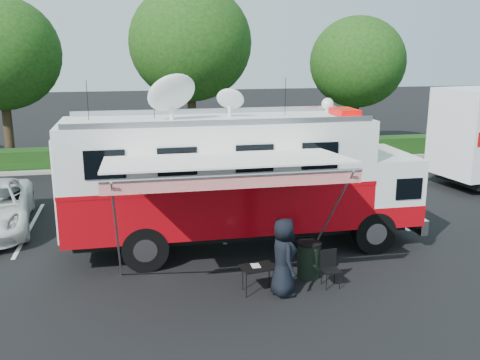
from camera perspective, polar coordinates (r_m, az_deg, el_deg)
name	(u,v)px	position (r m, az deg, el deg)	size (l,w,h in m)	color
ground_plane	(243,246)	(15.97, 0.36, -7.06)	(120.00, 120.00, 0.00)	black
back_border	(213,62)	(27.83, -2.85, 12.46)	(60.00, 6.14, 8.87)	#9E998E
stall_lines	(212,216)	(18.68, -3.04, -3.91)	(24.12, 5.50, 0.01)	silver
command_truck	(240,178)	(15.33, 0.05, 0.23)	(10.17, 2.80, 4.88)	black
awning	(227,164)	(12.15, -1.43, 1.69)	(5.55, 2.85, 3.35)	white
person	(283,294)	(13.09, 4.57, -12.05)	(0.93, 0.60, 1.90)	black
folding_table	(258,268)	(12.87, 1.93, -9.38)	(0.89, 0.70, 0.68)	black
folding_chair	(330,265)	(13.49, 9.53, -8.92)	(0.46, 0.48, 0.90)	black
trash_bin	(309,259)	(13.90, 7.34, -8.40)	(0.62, 0.62, 0.93)	black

